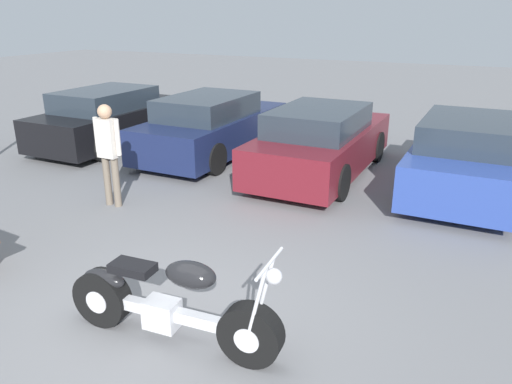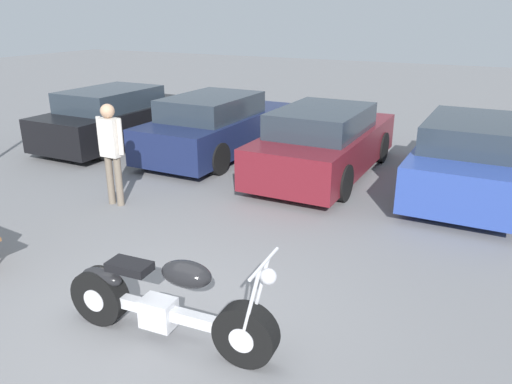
# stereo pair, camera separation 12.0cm
# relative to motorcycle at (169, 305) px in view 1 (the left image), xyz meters

# --- Properties ---
(ground_plane) EXTENTS (60.00, 60.00, 0.00)m
(ground_plane) POSITION_rel_motorcycle_xyz_m (-0.20, 0.12, -0.41)
(ground_plane) COLOR slate
(motorcycle) EXTENTS (2.31, 0.62, 1.10)m
(motorcycle) POSITION_rel_motorcycle_xyz_m (0.00, 0.00, 0.00)
(motorcycle) COLOR black
(motorcycle) RESTS_ON ground_plane
(parked_car_black) EXTENTS (1.82, 4.34, 1.38)m
(parked_car_black) POSITION_rel_motorcycle_xyz_m (-5.87, 5.92, 0.25)
(parked_car_black) COLOR black
(parked_car_black) RESTS_ON ground_plane
(parked_car_navy) EXTENTS (1.82, 4.34, 1.38)m
(parked_car_navy) POSITION_rel_motorcycle_xyz_m (-3.17, 6.18, 0.25)
(parked_car_navy) COLOR #19234C
(parked_car_navy) RESTS_ON ground_plane
(parked_car_maroon) EXTENTS (1.82, 4.34, 1.38)m
(parked_car_maroon) POSITION_rel_motorcycle_xyz_m (-0.48, 5.88, 0.25)
(parked_car_maroon) COLOR maroon
(parked_car_maroon) RESTS_ON ground_plane
(parked_car_blue) EXTENTS (1.82, 4.34, 1.38)m
(parked_car_blue) POSITION_rel_motorcycle_xyz_m (2.22, 6.12, 0.25)
(parked_car_blue) COLOR #2D479E
(parked_car_blue) RESTS_ON ground_plane
(person_standing) EXTENTS (0.52, 0.23, 1.73)m
(person_standing) POSITION_rel_motorcycle_xyz_m (-3.05, 2.66, 0.62)
(person_standing) COLOR #726656
(person_standing) RESTS_ON ground_plane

